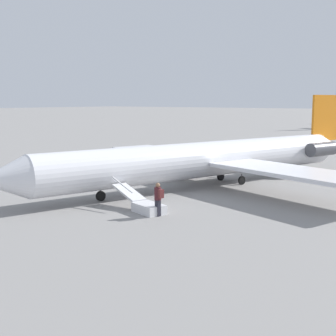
{
  "coord_description": "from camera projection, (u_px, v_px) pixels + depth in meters",
  "views": [
    {
      "loc": [
        26.99,
        17.36,
        5.93
      ],
      "look_at": [
        3.83,
        -0.3,
        1.69
      ],
      "focal_mm": 50.0,
      "sensor_mm": 36.0,
      "label": 1
    }
  ],
  "objects": [
    {
      "name": "airplane_main",
      "position": [
        215.0,
        158.0,
        32.77
      ],
      "size": [
        30.3,
        23.62,
        6.37
      ],
      "rotation": [
        0.0,
        0.0,
        -0.28
      ],
      "color": "silver",
      "rests_on": "ground"
    },
    {
      "name": "ground_plane",
      "position": [
        205.0,
        186.0,
        32.51
      ],
      "size": [
        600.0,
        600.0,
        0.0
      ],
      "primitive_type": "plane",
      "color": "gray"
    },
    {
      "name": "passenger",
      "position": [
        158.0,
        197.0,
        23.97
      ],
      "size": [
        0.42,
        0.56,
        1.74
      ],
      "rotation": [
        0.0,
        0.0,
        -1.85
      ],
      "color": "#23232D",
      "rests_on": "ground"
    },
    {
      "name": "boarding_stairs",
      "position": [
        145.0,
        205.0,
        25.05
      ],
      "size": [
        2.08,
        4.14,
        1.62
      ],
      "rotation": [
        0.0,
        0.0,
        -1.85
      ],
      "color": "silver",
      "rests_on": "ground"
    }
  ]
}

